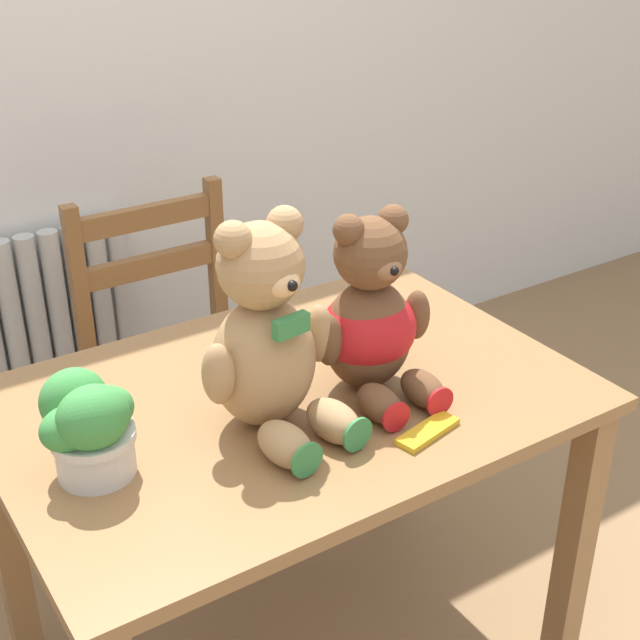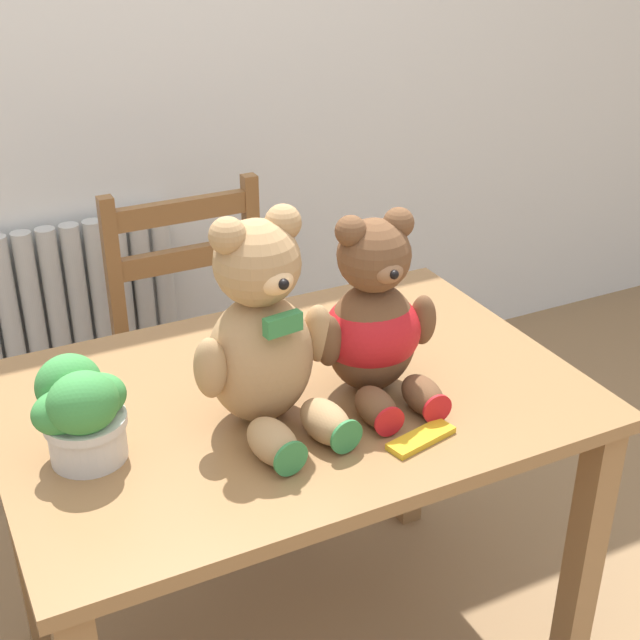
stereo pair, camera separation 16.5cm
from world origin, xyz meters
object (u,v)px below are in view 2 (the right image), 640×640
Objects in this scene: teddy_bear_left at (264,336)px; teddy_bear_right at (374,323)px; potted_plant at (80,409)px; wooden_chair_behind at (206,356)px; chocolate_bar at (421,438)px.

teddy_bear_right is (0.23, 0.01, -0.03)m from teddy_bear_left.
teddy_bear_left reaches higher than potted_plant.
teddy_bear_left reaches higher than wooden_chair_behind.
potted_plant is (-0.56, 0.03, -0.05)m from teddy_bear_right.
potted_plant is at bearing 158.02° from chocolate_bar.
teddy_bear_right reaches higher than wooden_chair_behind.
teddy_bear_left is at bearing -5.38° from potted_plant.
teddy_bear_left is 0.34m from chocolate_bar.
wooden_chair_behind reaches higher than chocolate_bar.
wooden_chair_behind is 2.24× the size of teddy_bear_left.
teddy_bear_left is 2.22× the size of potted_plant.
potted_plant is 0.60m from chocolate_bar.
potted_plant is at bearing -12.86° from teddy_bear_left.
potted_plant reaches higher than chocolate_bar.
teddy_bear_left is 0.34m from potted_plant.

